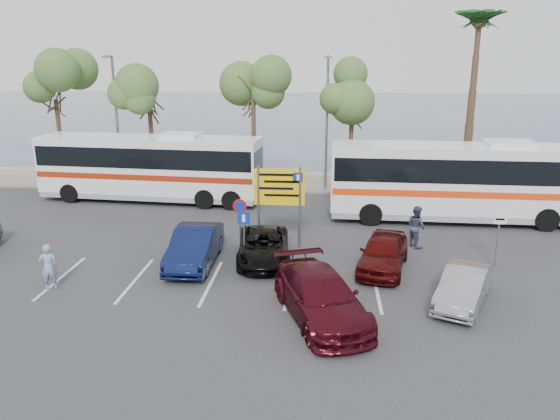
# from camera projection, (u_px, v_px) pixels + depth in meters

# --- Properties ---
(ground) EXTENTS (120.00, 120.00, 0.00)m
(ground) POSITION_uv_depth(u_px,v_px,m) (247.00, 273.00, 21.18)
(ground) COLOR #313133
(ground) RESTS_ON ground
(kerb_strip) EXTENTS (44.00, 2.40, 0.15)m
(kerb_strip) POSITION_uv_depth(u_px,v_px,m) (278.00, 187.00, 34.57)
(kerb_strip) COLOR gray
(kerb_strip) RESTS_ON ground
(seawall) EXTENTS (48.00, 0.80, 0.60)m
(seawall) POSITION_uv_depth(u_px,v_px,m) (280.00, 177.00, 36.43)
(seawall) COLOR gray
(seawall) RESTS_ON ground
(sea) EXTENTS (140.00, 140.00, 0.00)m
(sea) POSITION_uv_depth(u_px,v_px,m) (305.00, 113.00, 78.67)
(sea) COLOR #3A4B5D
(sea) RESTS_ON ground
(tree_far_left) EXTENTS (3.20, 3.20, 7.60)m
(tree_far_left) POSITION_uv_depth(u_px,v_px,m) (54.00, 85.00, 33.97)
(tree_far_left) COLOR #382619
(tree_far_left) RESTS_ON kerb_strip
(tree_left) EXTENTS (3.20, 3.20, 7.20)m
(tree_left) POSITION_uv_depth(u_px,v_px,m) (149.00, 91.00, 33.58)
(tree_left) COLOR #382619
(tree_left) RESTS_ON kerb_strip
(tree_mid) EXTENTS (3.20, 3.20, 8.00)m
(tree_mid) POSITION_uv_depth(u_px,v_px,m) (253.00, 81.00, 32.89)
(tree_mid) COLOR #382619
(tree_mid) RESTS_ON kerb_strip
(tree_right) EXTENTS (3.20, 3.20, 7.40)m
(tree_right) POSITION_uv_depth(u_px,v_px,m) (353.00, 90.00, 32.54)
(tree_right) COLOR #382619
(tree_right) RESTS_ON kerb_strip
(palm_tree) EXTENTS (4.80, 4.80, 11.20)m
(palm_tree) POSITION_uv_depth(u_px,v_px,m) (479.00, 24.00, 30.97)
(palm_tree) COLOR #382619
(palm_tree) RESTS_ON kerb_strip
(street_lamp_left) EXTENTS (0.45, 1.15, 8.01)m
(street_lamp_left) POSITION_uv_depth(u_px,v_px,m) (116.00, 115.00, 33.66)
(street_lamp_left) COLOR slate
(street_lamp_left) RESTS_ON kerb_strip
(street_lamp_right) EXTENTS (0.45, 1.15, 8.01)m
(street_lamp_right) POSITION_uv_depth(u_px,v_px,m) (327.00, 117.00, 32.63)
(street_lamp_right) COLOR slate
(street_lamp_right) RESTS_ON kerb_strip
(direction_sign) EXTENTS (2.20, 0.12, 3.60)m
(direction_sign) POSITION_uv_depth(u_px,v_px,m) (279.00, 193.00, 23.49)
(direction_sign) COLOR slate
(direction_sign) RESTS_ON ground
(sign_no_stop) EXTENTS (0.60, 0.08, 2.35)m
(sign_no_stop) POSITION_uv_depth(u_px,v_px,m) (240.00, 217.00, 23.08)
(sign_no_stop) COLOR slate
(sign_no_stop) RESTS_ON ground
(sign_parking) EXTENTS (0.50, 0.07, 2.25)m
(sign_parking) POSITION_uv_depth(u_px,v_px,m) (244.00, 231.00, 21.55)
(sign_parking) COLOR slate
(sign_parking) RESTS_ON ground
(sign_taxi) EXTENTS (0.50, 0.07, 2.20)m
(sign_taxi) POSITION_uv_depth(u_px,v_px,m) (498.00, 233.00, 21.44)
(sign_taxi) COLOR slate
(sign_taxi) RESTS_ON ground
(lane_markings) EXTENTS (12.02, 4.20, 0.01)m
(lane_markings) POSITION_uv_depth(u_px,v_px,m) (213.00, 283.00, 20.31)
(lane_markings) COLOR silver
(lane_markings) RESTS_ON ground
(coach_bus_left) EXTENTS (12.87, 3.74, 3.96)m
(coach_bus_left) POSITION_uv_depth(u_px,v_px,m) (151.00, 169.00, 31.29)
(coach_bus_left) COLOR silver
(coach_bus_left) RESTS_ON ground
(coach_bus_right) EXTENTS (13.32, 3.21, 4.13)m
(coach_bus_right) POSITION_uv_depth(u_px,v_px,m) (464.00, 184.00, 27.37)
(coach_bus_right) COLOR silver
(coach_bus_right) RESTS_ON ground
(car_blue) EXTENTS (1.63, 4.59, 1.51)m
(car_blue) POSITION_uv_depth(u_px,v_px,m) (195.00, 246.00, 21.94)
(car_blue) COLOR #0E1842
(car_blue) RESTS_ON ground
(car_maroon) EXTENTS (3.77, 5.59, 1.50)m
(car_maroon) POSITION_uv_depth(u_px,v_px,m) (321.00, 297.00, 17.39)
(car_maroon) COLOR #430B16
(car_maroon) RESTS_ON ground
(car_red) EXTENTS (2.60, 4.47, 1.43)m
(car_red) POSITION_uv_depth(u_px,v_px,m) (383.00, 252.00, 21.39)
(car_red) COLOR #440909
(car_red) RESTS_ON ground
(suv_black) EXTENTS (2.53, 4.70, 1.25)m
(suv_black) POSITION_uv_depth(u_px,v_px,m) (264.00, 246.00, 22.34)
(suv_black) COLOR black
(suv_black) RESTS_ON ground
(car_silver_b) EXTENTS (2.77, 4.03, 1.26)m
(car_silver_b) POSITION_uv_depth(u_px,v_px,m) (464.00, 287.00, 18.41)
(car_silver_b) COLOR gray
(car_silver_b) RESTS_ON ground
(pedestrian_near) EXTENTS (0.72, 0.61, 1.70)m
(pedestrian_near) POSITION_uv_depth(u_px,v_px,m) (49.00, 267.00, 19.57)
(pedestrian_near) COLOR #7C91B4
(pedestrian_near) RESTS_ON ground
(pedestrian_far) EXTENTS (1.04, 1.13, 1.85)m
(pedestrian_far) POSITION_uv_depth(u_px,v_px,m) (416.00, 226.00, 23.90)
(pedestrian_far) COLOR #373952
(pedestrian_far) RESTS_ON ground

